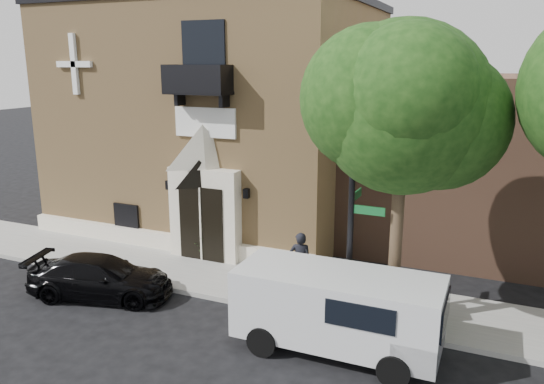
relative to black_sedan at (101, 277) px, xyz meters
The scene contains 11 objects.
ground 2.68m from the black_sedan, 24.48° to the left, with size 120.00×120.00×0.00m, color black.
sidewalk 4.29m from the black_sedan, 37.41° to the left, with size 42.00×3.00×0.15m, color gray.
church 9.90m from the black_sedan, 93.86° to the left, with size 12.20×11.01×9.30m.
street_tree_left 10.00m from the black_sedan, ahead, with size 4.97×4.38×7.77m.
black_sedan is the anchor object (origin of this frame).
cargo_van 7.57m from the black_sedan, ahead, with size 4.95×2.13×2.01m.
street_sign 7.81m from the black_sedan, 10.16° to the left, with size 0.95×0.95×6.00m.
fire_hydrant 8.60m from the black_sedan, ahead, with size 0.48×0.39×0.85m.
dumpster 8.59m from the black_sedan, 12.80° to the left, with size 1.89×1.40×1.10m.
planter 4.00m from the black_sedan, 70.47° to the left, with size 0.72×0.62×0.80m, color #355724.
pedestrian_near 5.99m from the black_sedan, 24.79° to the left, with size 0.67×0.44×1.84m, color black.
Camera 1 is at (8.24, -12.54, 6.90)m, focal length 35.00 mm.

